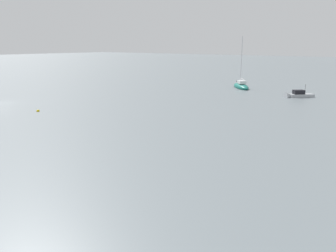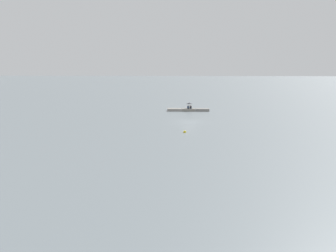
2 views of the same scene
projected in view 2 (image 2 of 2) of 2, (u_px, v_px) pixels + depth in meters
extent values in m
plane|color=slate|center=(189.00, 122.00, 72.45)|extent=(500.00, 500.00, 0.00)
cube|color=gray|center=(202.00, 110.00, 88.57)|extent=(2.97, 1.75, 0.55)
cube|color=gray|center=(188.00, 110.00, 88.71)|extent=(2.97, 1.75, 0.55)
cube|color=gray|center=(174.00, 110.00, 88.84)|extent=(2.97, 1.75, 0.55)
cube|color=#1E2333|center=(191.00, 108.00, 88.26)|extent=(0.39, 0.44, 0.16)
cube|color=#232328|center=(191.00, 107.00, 88.51)|extent=(0.41, 0.25, 0.52)
sphere|color=tan|center=(191.00, 106.00, 88.45)|extent=(0.22, 0.22, 0.22)
cube|color=#1E2333|center=(188.00, 108.00, 88.44)|extent=(0.39, 0.44, 0.16)
cube|color=navy|center=(188.00, 107.00, 88.69)|extent=(0.41, 0.25, 0.52)
sphere|color=tan|center=(188.00, 106.00, 88.63)|extent=(0.22, 0.22, 0.22)
cylinder|color=black|center=(189.00, 106.00, 88.60)|extent=(0.02, 0.02, 1.05)
cone|color=black|center=(189.00, 103.00, 88.51)|extent=(1.39, 1.39, 0.24)
sphere|color=black|center=(189.00, 103.00, 88.48)|extent=(0.05, 0.05, 0.05)
sphere|color=yellow|center=(185.00, 132.00, 61.47)|extent=(0.44, 0.44, 0.44)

